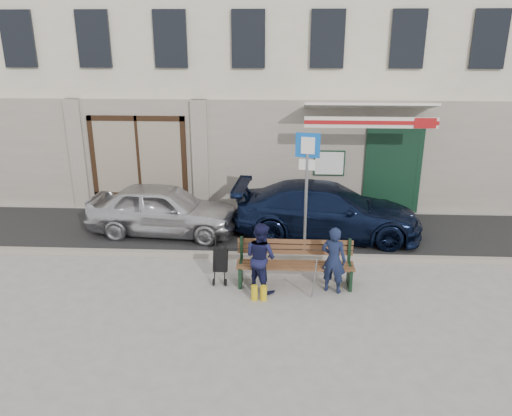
# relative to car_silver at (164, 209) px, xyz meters

# --- Properties ---
(ground) EXTENTS (80.00, 80.00, 0.00)m
(ground) POSITION_rel_car_silver_xyz_m (2.08, -2.93, -0.66)
(ground) COLOR #9E9991
(ground) RESTS_ON ground
(asphalt_lane) EXTENTS (60.00, 3.20, 0.01)m
(asphalt_lane) POSITION_rel_car_silver_xyz_m (2.08, 0.17, -0.65)
(asphalt_lane) COLOR #282828
(asphalt_lane) RESTS_ON ground
(curb) EXTENTS (60.00, 0.18, 0.12)m
(curb) POSITION_rel_car_silver_xyz_m (2.08, -1.43, -0.60)
(curb) COLOR #9E9384
(curb) RESTS_ON ground
(building) EXTENTS (20.00, 8.27, 10.00)m
(building) POSITION_rel_car_silver_xyz_m (2.09, 5.52, 4.31)
(building) COLOR beige
(building) RESTS_ON ground
(car_silver) EXTENTS (3.99, 1.88, 1.32)m
(car_silver) POSITION_rel_car_silver_xyz_m (0.00, 0.00, 0.00)
(car_silver) COLOR silver
(car_silver) RESTS_ON ground
(car_navy) EXTENTS (4.86, 2.29, 1.37)m
(car_navy) POSITION_rel_car_silver_xyz_m (4.20, 0.05, 0.03)
(car_navy) COLOR black
(car_navy) RESTS_ON ground
(parking_sign) EXTENTS (0.53, 0.14, 2.92)m
(parking_sign) POSITION_rel_car_silver_xyz_m (3.58, -1.28, 1.32)
(parking_sign) COLOR gray
(parking_sign) RESTS_ON ground
(bench) EXTENTS (2.40, 1.17, 0.98)m
(bench) POSITION_rel_car_silver_xyz_m (3.29, -2.68, -0.20)
(bench) COLOR brown
(bench) RESTS_ON ground
(man) EXTENTS (0.58, 0.48, 1.38)m
(man) POSITION_rel_car_silver_xyz_m (4.08, -2.92, 0.03)
(man) COLOR #141D39
(man) RESTS_ON ground
(woman) EXTENTS (0.88, 0.87, 1.44)m
(woman) POSITION_rel_car_silver_xyz_m (2.63, -2.92, 0.06)
(woman) COLOR #15173A
(woman) RESTS_ON ground
(stroller) EXTENTS (0.31, 0.43, 1.02)m
(stroller) POSITION_rel_car_silver_xyz_m (1.78, -2.60, -0.21)
(stroller) COLOR black
(stroller) RESTS_ON ground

